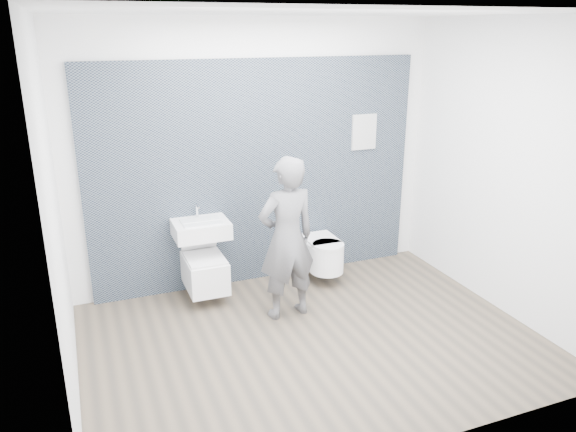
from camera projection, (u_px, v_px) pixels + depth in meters
name	position (u px, v px, depth m)	size (l,w,h in m)	color
ground	(312.00, 340.00, 5.09)	(4.00, 4.00, 0.00)	brown
room_shell	(315.00, 152.00, 4.53)	(4.00, 4.00, 4.00)	silver
tile_wall	(260.00, 276.00, 6.38)	(3.60, 0.06, 2.40)	black
washbasin	(201.00, 229.00, 5.69)	(0.56, 0.42, 0.42)	white
toilet_square	(205.00, 270.00, 5.76)	(0.39, 0.57, 0.71)	white
toilet_rounded	(323.00, 254.00, 6.20)	(0.36, 0.62, 0.33)	white
info_placard	(358.00, 262.00, 6.78)	(0.29, 0.03, 0.39)	white
visitor	(287.00, 239.00, 5.29)	(0.58, 0.38, 1.60)	#5C5C61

